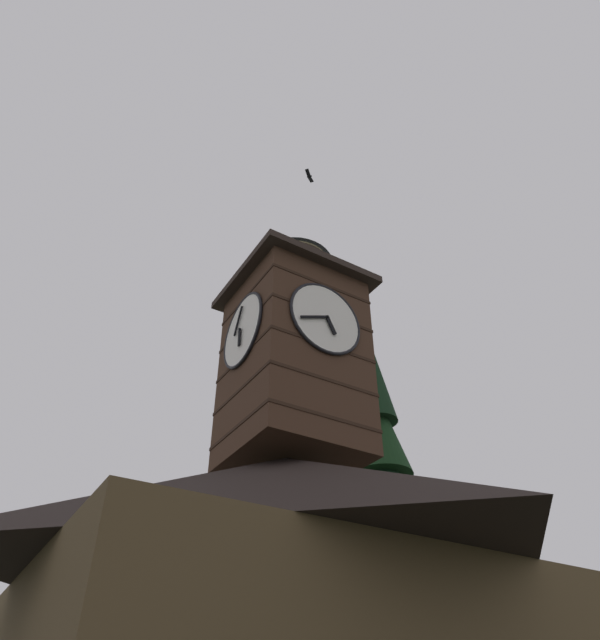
{
  "coord_description": "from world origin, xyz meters",
  "views": [
    {
      "loc": [
        7.45,
        11.39,
        2.29
      ],
      "look_at": [
        -0.36,
        -1.42,
        13.36
      ],
      "focal_mm": 32.04,
      "sensor_mm": 36.0,
      "label": 1
    }
  ],
  "objects": [
    {
      "name": "clock_tower",
      "position": [
        -0.33,
        -1.76,
        12.4
      ],
      "size": [
        4.31,
        4.31,
        8.75
      ],
      "color": "#422B1E",
      "rests_on": "building_main"
    },
    {
      "name": "building_main",
      "position": [
        0.11,
        -1.46,
        4.37
      ],
      "size": [
        11.97,
        11.08,
        8.51
      ],
      "color": "brown",
      "rests_on": "ground_plane"
    },
    {
      "name": "flying_bird_high",
      "position": [
        -0.26,
        -0.57,
        19.59
      ],
      "size": [
        0.6,
        0.52,
        0.13
      ],
      "color": "black"
    },
    {
      "name": "moon",
      "position": [
        -13.17,
        -32.52,
        14.52
      ],
      "size": [
        1.58,
        1.58,
        1.58
      ],
      "color": "silver"
    },
    {
      "name": "pine_tree_behind",
      "position": [
        -2.13,
        -6.24,
        5.18
      ],
      "size": [
        6.04,
        6.04,
        13.62
      ],
      "color": "#473323",
      "rests_on": "ground_plane"
    },
    {
      "name": "pine_tree_aside",
      "position": [
        -7.7,
        -6.73,
        6.94
      ],
      "size": [
        5.85,
        5.85,
        18.06
      ],
      "color": "#473323",
      "rests_on": "ground_plane"
    }
  ]
}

